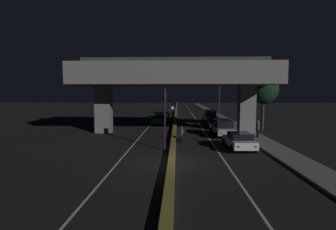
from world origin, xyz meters
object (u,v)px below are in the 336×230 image
(car_black_second_oncoming, at_px, (164,114))
(pedestrian_on_sidewalk, at_px, (258,129))
(car_white_lead, at_px, (239,140))
(car_white_fourth_oncoming, at_px, (170,107))
(traffic_light_left_of_median, at_px, (165,108))
(car_dark_blue_third_oncoming, at_px, (167,110))
(street_lamp, at_px, (218,90))
(car_dark_green_lead_oncoming, at_px, (162,119))
(car_silver_second, at_px, (223,128))
(car_dark_red_third, at_px, (214,122))
(motorcycle_blue_filtering_near, at_px, (182,135))
(car_white_fourth, at_px, (210,116))

(car_black_second_oncoming, xyz_separation_m, pedestrian_on_sidewalk, (10.07, -20.88, 0.21))
(car_white_lead, bearing_deg, car_white_fourth_oncoming, 5.75)
(traffic_light_left_of_median, height_order, car_white_fourth_oncoming, traffic_light_left_of_median)
(car_dark_blue_third_oncoming, bearing_deg, street_lamp, 42.84)
(car_dark_green_lead_oncoming, xyz_separation_m, car_black_second_oncoming, (-0.11, 9.63, -0.01))
(car_dark_blue_third_oncoming, bearing_deg, car_white_fourth_oncoming, 177.52)
(car_white_lead, bearing_deg, car_silver_second, -0.78)
(car_dark_red_third, relative_size, car_dark_blue_third_oncoming, 0.99)
(traffic_light_left_of_median, bearing_deg, motorcycle_blue_filtering_near, 69.73)
(car_dark_red_third, xyz_separation_m, pedestrian_on_sidewalk, (3.11, -7.92, 0.27))
(car_silver_second, xyz_separation_m, pedestrian_on_sidewalk, (3.11, -1.44, 0.08))
(car_dark_blue_third_oncoming, xyz_separation_m, car_white_fourth_oncoming, (0.30, 11.19, -0.05))
(traffic_light_left_of_median, distance_m, pedestrian_on_sidewalk, 10.44)
(car_dark_green_lead_oncoming, height_order, pedestrian_on_sidewalk, pedestrian_on_sidewalk)
(car_white_fourth, xyz_separation_m, motorcycle_blue_filtering_near, (-4.44, -15.34, -0.36))
(car_white_lead, distance_m, pedestrian_on_sidewalk, 5.75)
(car_silver_second, bearing_deg, car_white_fourth, -2.92)
(car_dark_red_third, bearing_deg, traffic_light_left_of_median, 154.49)
(car_silver_second, height_order, car_dark_green_lead_oncoming, car_silver_second)
(car_black_second_oncoming, bearing_deg, car_white_fourth_oncoming, 177.93)
(car_white_lead, xyz_separation_m, car_dark_red_third, (-0.18, 12.86, -0.03))
(motorcycle_blue_filtering_near, xyz_separation_m, pedestrian_on_sidewalk, (7.35, 1.67, 0.35))
(car_dark_red_third, xyz_separation_m, car_dark_green_lead_oncoming, (-6.85, 3.32, 0.07))
(car_silver_second, distance_m, car_dark_red_third, 6.48)
(car_silver_second, bearing_deg, car_dark_green_lead_oncoming, 32.93)
(car_black_second_oncoming, bearing_deg, traffic_light_left_of_median, 2.11)
(car_white_lead, distance_m, car_dark_blue_third_oncoming, 36.19)
(street_lamp, bearing_deg, car_white_fourth_oncoming, 113.18)
(car_white_lead, bearing_deg, motorcycle_blue_filtering_near, 51.05)
(car_white_fourth, xyz_separation_m, car_white_fourth_oncoming, (-6.73, 28.08, -0.23))
(car_white_lead, bearing_deg, car_dark_red_third, -1.63)
(car_white_lead, bearing_deg, car_white_fourth, -2.48)
(street_lamp, height_order, car_white_lead, street_lamp)
(car_dark_red_third, relative_size, car_white_fourth, 0.98)
(car_white_fourth, relative_size, car_white_fourth_oncoming, 1.02)
(car_black_second_oncoming, distance_m, car_white_fourth_oncoming, 20.88)
(car_silver_second, bearing_deg, pedestrian_on_sidewalk, -116.85)
(car_silver_second, xyz_separation_m, motorcycle_blue_filtering_near, (-4.24, -3.11, -0.27))
(car_silver_second, bearing_deg, car_white_lead, 179.67)
(car_white_lead, xyz_separation_m, car_white_fourth, (0.01, 18.62, 0.25))
(traffic_light_left_of_median, distance_m, car_black_second_oncoming, 26.33)
(car_dark_green_lead_oncoming, bearing_deg, car_black_second_oncoming, -177.03)
(street_lamp, height_order, car_dark_red_third, street_lamp)
(car_black_second_oncoming, relative_size, car_white_fourth_oncoming, 1.00)
(car_dark_red_third, bearing_deg, motorcycle_blue_filtering_near, 153.52)
(car_silver_second, height_order, motorcycle_blue_filtering_near, car_silver_second)
(traffic_light_left_of_median, relative_size, car_dark_blue_third_oncoming, 1.08)
(traffic_light_left_of_median, height_order, car_dark_green_lead_oncoming, traffic_light_left_of_median)
(car_dark_green_lead_oncoming, relative_size, car_dark_blue_third_oncoming, 1.10)
(car_silver_second, bearing_deg, street_lamp, -8.94)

